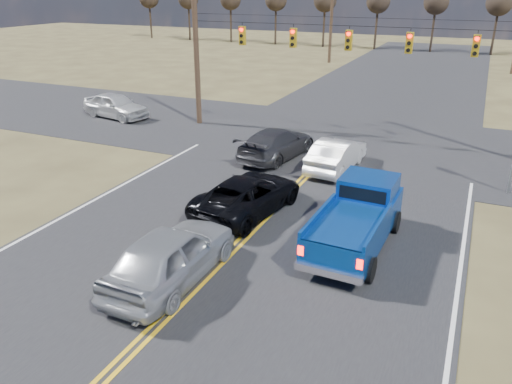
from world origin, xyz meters
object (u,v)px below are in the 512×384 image
at_px(silver_suv, 171,255).
at_px(black_suv, 248,194).
at_px(pickup_truck, 357,219).
at_px(cross_car_west, 116,106).
at_px(dgrey_car_queue, 277,143).
at_px(white_car_queue, 337,154).

height_order(silver_suv, black_suv, silver_suv).
distance_m(pickup_truck, cross_car_west, 20.88).
bearing_deg(pickup_truck, cross_car_west, 152.02).
distance_m(black_suv, dgrey_car_queue, 6.48).
bearing_deg(black_suv, dgrey_car_queue, -68.84).
bearing_deg(dgrey_car_queue, white_car_queue, -178.77).
distance_m(pickup_truck, black_suv, 4.45).
distance_m(pickup_truck, silver_suv, 6.05).
distance_m(silver_suv, white_car_queue, 11.20).
height_order(silver_suv, white_car_queue, silver_suv).
bearing_deg(cross_car_west, dgrey_car_queue, -94.51).
xyz_separation_m(silver_suv, black_suv, (-0.00, 5.18, -0.14)).
relative_size(silver_suv, cross_car_west, 1.06).
height_order(pickup_truck, cross_car_west, pickup_truck).
relative_size(silver_suv, black_suv, 0.98).
relative_size(black_suv, dgrey_car_queue, 1.00).
xyz_separation_m(dgrey_car_queue, cross_car_west, (-12.34, 3.18, 0.06)).
distance_m(white_car_queue, dgrey_car_queue, 3.17).
height_order(dgrey_car_queue, cross_car_west, cross_car_west).
height_order(black_suv, white_car_queue, white_car_queue).
bearing_deg(silver_suv, cross_car_west, -46.59).
bearing_deg(silver_suv, dgrey_car_queue, -82.78).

